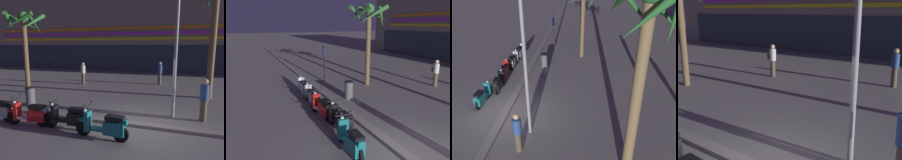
# 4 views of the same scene
# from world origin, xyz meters

# --- Properties ---
(ground_plane) EXTENTS (200.00, 200.00, 0.00)m
(ground_plane) POSITION_xyz_m (0.00, 0.00, 0.00)
(ground_plane) COLOR gray
(curb_strip) EXTENTS (60.00, 0.36, 0.12)m
(curb_strip) POSITION_xyz_m (0.00, -0.12, 0.06)
(curb_strip) COLOR gray
(curb_strip) RESTS_ON ground
(scooter_white_mid_centre) EXTENTS (1.78, 0.56, 1.04)m
(scooter_white_mid_centre) POSITION_xyz_m (-7.20, -1.25, 0.45)
(scooter_white_mid_centre) COLOR black
(scooter_white_mid_centre) RESTS_ON ground
(scooter_silver_gap_after_mid) EXTENTS (1.80, 0.56, 1.17)m
(scooter_silver_gap_after_mid) POSITION_xyz_m (-5.53, -1.30, 0.45)
(scooter_silver_gap_after_mid) COLOR black
(scooter_silver_gap_after_mid) RESTS_ON ground
(scooter_red_tail_end) EXTENTS (1.74, 0.60, 1.17)m
(scooter_red_tail_end) POSITION_xyz_m (-3.87, -1.36, 0.45)
(scooter_red_tail_end) COLOR black
(scooter_red_tail_end) RESTS_ON ground
(scooter_black_last_in_row) EXTENTS (1.80, 0.56, 1.04)m
(scooter_black_last_in_row) POSITION_xyz_m (-2.29, -1.20, 0.45)
(scooter_black_last_in_row) COLOR black
(scooter_black_last_in_row) RESTS_ON ground
(scooter_teal_mid_rear) EXTENTS (1.86, 0.56, 1.17)m
(scooter_teal_mid_rear) POSITION_xyz_m (-0.80, -1.54, 0.45)
(scooter_teal_mid_rear) COLOR black
(scooter_teal_mid_rear) RESTS_ON ground
(crossing_sign) EXTENTS (0.59, 0.17, 2.40)m
(crossing_sign) POSITION_xyz_m (-9.71, 0.89, 1.50)
(crossing_sign) COLOR #939399
(crossing_sign) RESTS_ON ground
(palm_tree_far_corner) EXTENTS (2.55, 2.60, 5.06)m
(palm_tree_far_corner) POSITION_xyz_m (-7.89, 3.19, 3.87)
(palm_tree_far_corner) COLOR brown
(palm_tree_far_corner) RESTS_ON ground
(pedestrian_by_palm_tree) EXTENTS (0.46, 0.34, 1.69)m
(pedestrian_by_palm_tree) POSITION_xyz_m (-5.79, 6.91, 0.90)
(pedestrian_by_palm_tree) COLOR brown
(pedestrian_by_palm_tree) RESTS_ON ground
(litter_bin) EXTENTS (0.48, 0.48, 0.95)m
(litter_bin) POSITION_xyz_m (-5.70, 0.80, 0.48)
(litter_bin) COLOR #56565B
(litter_bin) RESTS_ON ground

